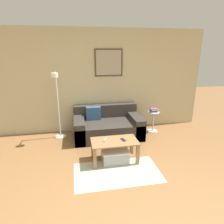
# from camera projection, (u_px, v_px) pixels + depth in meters

# --- Properties ---
(ground_plane) EXTENTS (16.00, 16.00, 0.00)m
(ground_plane) POSITION_uv_depth(u_px,v_px,m) (124.00, 212.00, 2.64)
(ground_plane) COLOR olive
(wall_back) EXTENTS (5.60, 0.09, 2.55)m
(wall_back) POSITION_uv_depth(u_px,v_px,m) (96.00, 81.00, 5.02)
(wall_back) COLOR #C6BC93
(wall_back) RESTS_ON ground_plane
(area_rug) EXTENTS (1.49, 0.85, 0.01)m
(area_rug) POSITION_uv_depth(u_px,v_px,m) (117.00, 172.00, 3.48)
(area_rug) COLOR #B2B79E
(area_rug) RESTS_ON ground_plane
(couch) EXTENTS (1.61, 0.96, 0.71)m
(couch) POSITION_uv_depth(u_px,v_px,m) (107.00, 126.00, 4.90)
(couch) COLOR #38332D
(couch) RESTS_ON ground_plane
(coffee_table) EXTENTS (0.87, 0.49, 0.42)m
(coffee_table) POSITION_uv_depth(u_px,v_px,m) (114.00, 145.00, 3.76)
(coffee_table) COLOR #997047
(coffee_table) RESTS_ON ground_plane
(storage_bin) EXTENTS (0.51, 0.42, 0.25)m
(storage_bin) POSITION_uv_depth(u_px,v_px,m) (115.00, 155.00, 3.81)
(storage_bin) COLOR #9EA3A8
(storage_bin) RESTS_ON ground_plane
(floor_lamp) EXTENTS (0.27, 0.48, 1.58)m
(floor_lamp) POSITION_uv_depth(u_px,v_px,m) (58.00, 104.00, 4.52)
(floor_lamp) COLOR white
(floor_lamp) RESTS_ON ground_plane
(side_table) EXTENTS (0.30, 0.30, 0.53)m
(side_table) POSITION_uv_depth(u_px,v_px,m) (153.00, 120.00, 5.14)
(side_table) COLOR silver
(side_table) RESTS_ON ground_plane
(book_stack) EXTENTS (0.23, 0.18, 0.09)m
(book_stack) POSITION_uv_depth(u_px,v_px,m) (154.00, 110.00, 5.07)
(book_stack) COLOR #335199
(book_stack) RESTS_ON side_table
(remote_control) EXTENTS (0.10, 0.15, 0.02)m
(remote_control) POSITION_uv_depth(u_px,v_px,m) (105.00, 139.00, 3.76)
(remote_control) COLOR #99999E
(remote_control) RESTS_ON coffee_table
(cell_phone) EXTENTS (0.10, 0.15, 0.01)m
(cell_phone) POSITION_uv_depth(u_px,v_px,m) (123.00, 140.00, 3.77)
(cell_phone) COLOR #1E2338
(cell_phone) RESTS_ON coffee_table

